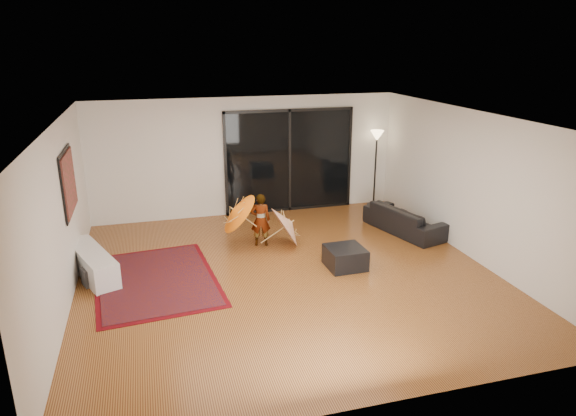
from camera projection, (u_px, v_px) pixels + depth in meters
name	position (u px, v px, depth m)	size (l,w,h in m)	color
floor	(288.00, 275.00, 8.91)	(7.00, 7.00, 0.00)	#A4642D
ceiling	(288.00, 119.00, 8.07)	(7.00, 7.00, 0.00)	white
wall_back	(247.00, 157.00, 11.70)	(7.00, 7.00, 0.00)	silver
wall_front	(379.00, 297.00, 5.28)	(7.00, 7.00, 0.00)	silver
wall_left	(61.00, 219.00, 7.60)	(7.00, 7.00, 0.00)	silver
wall_right	(472.00, 185.00, 9.38)	(7.00, 7.00, 0.00)	silver
sliding_door	(289.00, 161.00, 11.97)	(3.06, 0.07, 2.40)	black
painting	(69.00, 182.00, 8.43)	(0.04, 1.28, 1.08)	black
media_console	(92.00, 263.00, 8.81)	(0.42, 1.67, 0.46)	white
speaker	(91.00, 276.00, 8.51)	(0.26, 0.26, 0.30)	#424244
persian_rug	(156.00, 280.00, 8.69)	(2.20, 2.90, 0.02)	#59070E
sofa	(405.00, 219.00, 10.84)	(1.88, 0.74, 0.55)	black
ottoman	(345.00, 257.00, 9.15)	(0.65, 0.65, 0.37)	black
floor_lamp	(376.00, 147.00, 12.22)	(0.32, 0.32, 1.85)	black
child	(261.00, 220.00, 10.04)	(0.39, 0.25, 1.06)	#999999
parasol_orange	(233.00, 213.00, 9.79)	(0.71, 0.88, 0.90)	orange
parasol_white	(292.00, 221.00, 10.06)	(0.63, 0.91, 0.96)	silver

